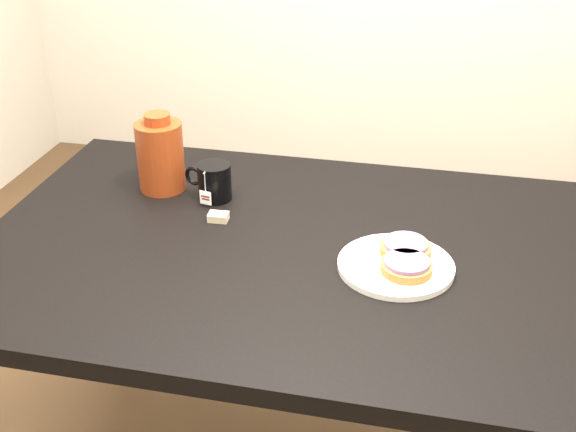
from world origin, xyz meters
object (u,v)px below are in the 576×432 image
Objects in this scene: bagel_front at (406,266)px; bagel_package at (160,155)px; plate at (396,265)px; bagel_back at (405,248)px; table at (302,278)px; mug at (214,181)px; teabag_pouch at (218,217)px.

bagel_front is 0.74× the size of bagel_package.
bagel_front is at bearing -49.90° from plate.
bagel_front is (0.01, -0.07, 0.00)m from bagel_back.
table is 0.23m from plate.
plate is (0.20, -0.05, 0.09)m from table.
mug is at bearing 152.84° from bagel_front.
table is at bearing -26.67° from bagel_package.
table is 0.47m from bagel_package.
bagel_package is (-0.18, 0.13, 0.08)m from teabag_pouch.
mug is 0.12m from teabag_pouch.
bagel_package reaches higher than mug.
plate is 0.50m from mug.
bagel_package is (-0.14, 0.03, 0.04)m from mug.
mug reaches higher than bagel_back.
bagel_package is (-0.59, 0.24, 0.08)m from plate.
table is 0.33m from mug.
plate reaches higher than table.
bagel_front is at bearing -18.05° from table.
bagel_front is 0.53m from mug.
bagel_back is (0.22, -0.00, 0.11)m from table.
table is at bearing 166.94° from plate.
bagel_package is (-0.62, 0.27, 0.06)m from bagel_front.
teabag_pouch is at bearing 170.58° from bagel_back.
teabag_pouch is at bearing 164.45° from plate.
teabag_pouch reaches higher than table.
bagel_front is at bearing -84.08° from bagel_back.
bagel_back is at bearing -8.79° from mug.
table is 7.22× the size of bagel_package.
table is 10.00× the size of bagel_back.
bagel_back is 0.97× the size of bagel_front.
table is 10.97× the size of mug.
teabag_pouch is (-0.41, 0.11, 0.00)m from plate.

